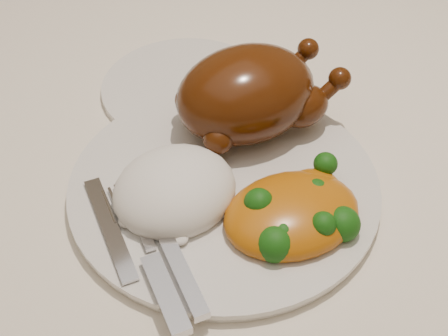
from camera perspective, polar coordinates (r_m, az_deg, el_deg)
dining_table at (r=0.76m, az=-10.01°, el=-4.42°), size 1.60×0.90×0.76m
tablecloth at (r=0.71m, az=-10.73°, el=-0.50°), size 1.73×1.03×0.18m
dinner_plate at (r=0.63m, az=-0.00°, el=-1.73°), size 0.38×0.38×0.01m
side_plate at (r=0.76m, az=-3.46°, el=7.37°), size 0.21×0.21×0.01m
roast_chicken at (r=0.66m, az=2.40°, el=6.86°), size 0.20×0.14×0.10m
rice_mound at (r=0.60m, az=-4.52°, el=-2.09°), size 0.12×0.11×0.06m
mac_and_cheese at (r=0.59m, az=6.61°, el=-4.05°), size 0.15×0.13×0.05m
cutlery at (r=0.56m, az=-6.30°, el=-8.74°), size 0.06×0.20×0.01m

